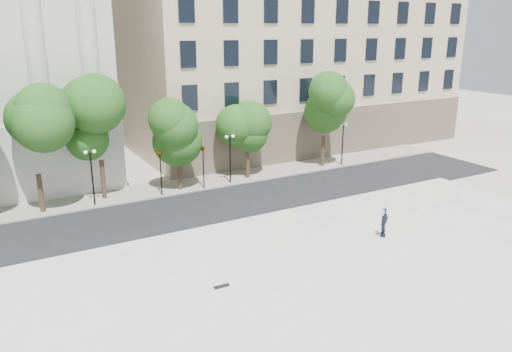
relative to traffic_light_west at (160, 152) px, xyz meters
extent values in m
plane|color=beige|center=(0.12, -22.30, -3.62)|extent=(160.00, 160.00, 0.00)
cube|color=white|center=(0.12, -19.30, -3.40)|extent=(44.00, 22.00, 0.45)
cube|color=black|center=(0.12, -4.30, -3.61)|extent=(60.00, 8.00, 0.02)
cube|color=#9A978E|center=(0.12, 1.70, -3.56)|extent=(60.00, 4.00, 0.12)
cube|color=#C6B797|center=(20.12, 16.70, 6.88)|extent=(36.00, 26.00, 21.00)
cylinder|color=black|center=(0.00, 0.00, -1.87)|extent=(0.10, 0.10, 3.50)
imported|color=black|center=(0.00, 0.00, 0.20)|extent=(0.92, 1.58, 0.63)
cylinder|color=black|center=(3.61, 0.00, -1.87)|extent=(0.10, 0.10, 3.50)
imported|color=black|center=(3.61, 0.00, 0.24)|extent=(0.84, 1.84, 0.73)
imported|color=black|center=(8.89, -15.29, -2.93)|extent=(1.68, 1.81, 0.49)
cube|color=black|center=(-2.48, -16.02, -3.13)|extent=(0.81, 0.22, 0.08)
cylinder|color=#382619|center=(-8.69, 0.74, -2.17)|extent=(0.36, 0.36, 2.90)
sphere|color=#265117|center=(-8.69, 0.74, 1.76)|extent=(3.54, 3.54, 3.54)
cylinder|color=#382619|center=(-4.11, 1.55, -2.05)|extent=(0.36, 0.36, 3.15)
sphere|color=#265117|center=(-4.11, 1.55, 2.22)|extent=(3.87, 3.87, 3.87)
cylinder|color=#382619|center=(1.85, 0.78, -2.23)|extent=(0.36, 0.36, 2.79)
sphere|color=#265117|center=(1.85, 0.78, 1.56)|extent=(3.40, 3.40, 3.40)
cylinder|color=#382619|center=(8.25, 0.99, -2.34)|extent=(0.36, 0.36, 2.56)
sphere|color=#265117|center=(8.25, 0.99, 1.14)|extent=(3.78, 3.78, 3.78)
cylinder|color=#382619|center=(16.39, 0.90, -2.11)|extent=(0.36, 0.36, 3.02)
sphere|color=#265117|center=(16.39, 0.90, 1.98)|extent=(4.12, 4.12, 4.12)
cylinder|color=black|center=(-5.13, 0.30, -1.57)|extent=(0.12, 0.12, 4.10)
cube|color=black|center=(-5.13, 0.30, 0.48)|extent=(0.60, 0.06, 0.06)
sphere|color=white|center=(-5.43, 0.30, 0.58)|extent=(0.28, 0.28, 0.28)
sphere|color=white|center=(-4.83, 0.30, 0.58)|extent=(0.28, 0.28, 0.28)
cylinder|color=black|center=(6.21, 0.30, -1.60)|extent=(0.12, 0.12, 4.04)
cube|color=black|center=(6.21, 0.30, 0.42)|extent=(0.60, 0.06, 0.06)
sphere|color=white|center=(5.91, 0.30, 0.52)|extent=(0.28, 0.28, 0.28)
sphere|color=white|center=(6.51, 0.30, 0.52)|extent=(0.28, 0.28, 0.28)
cylinder|color=black|center=(18.22, 0.30, -1.67)|extent=(0.12, 0.12, 3.90)
cube|color=black|center=(18.22, 0.30, 0.28)|extent=(0.60, 0.06, 0.06)
sphere|color=white|center=(17.92, 0.30, 0.38)|extent=(0.28, 0.28, 0.28)
sphere|color=white|center=(18.52, 0.30, 0.38)|extent=(0.28, 0.28, 0.28)
camera|label=1|loc=(-11.90, -36.18, 9.22)|focal=35.00mm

